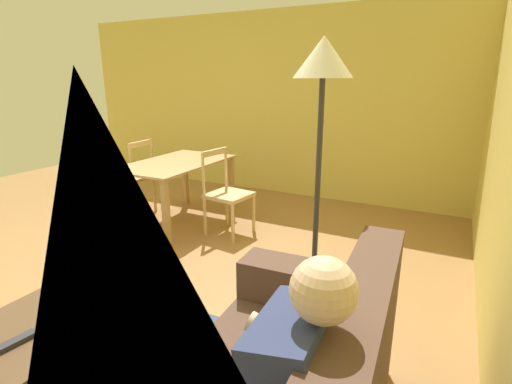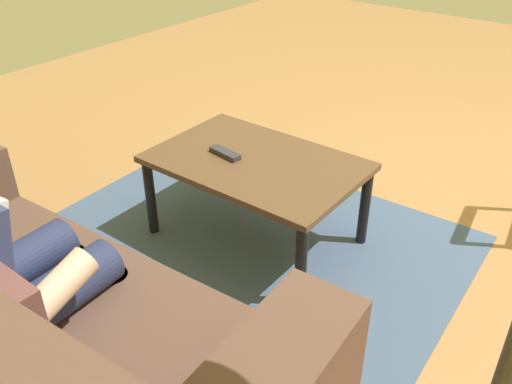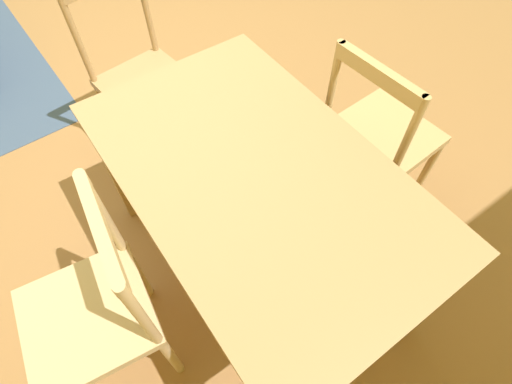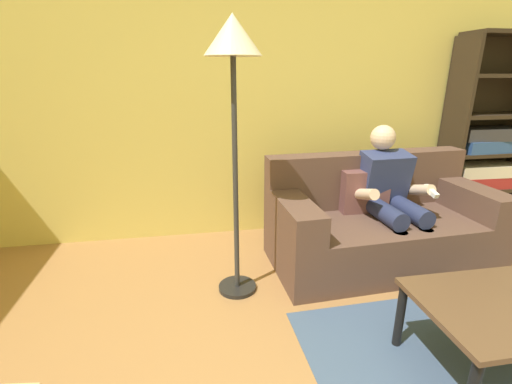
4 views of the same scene
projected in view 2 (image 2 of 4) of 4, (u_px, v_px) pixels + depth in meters
ground_plane at (504, 220)px, 2.87m from camera, size 8.49×8.49×0.00m
couch at (21, 353)px, 1.67m from camera, size 1.87×0.95×0.89m
coffee_table at (256, 170)px, 2.55m from camera, size 0.97×0.64×0.44m
tv_remote at (225, 153)px, 2.55m from camera, size 0.18×0.07×0.02m
area_rug at (256, 236)px, 2.74m from camera, size 2.04×1.46×0.01m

